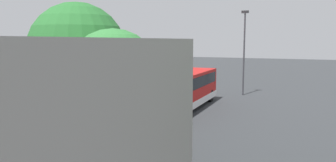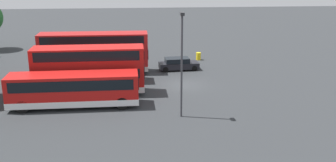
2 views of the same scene
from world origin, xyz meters
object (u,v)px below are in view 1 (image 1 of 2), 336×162
bus_double_decker_second (150,76)px  waste_bin_yellow (111,77)px  bus_single_deck_third (112,83)px  lamp_post_tall (244,47)px  car_hatchback_silver (128,80)px  bus_double_decker_fourth (80,73)px  bus_single_deck_near_end (183,90)px

bus_double_decker_second → waste_bin_yellow: 17.79m
bus_single_deck_third → lamp_post_tall: lamp_post_tall is taller
waste_bin_yellow → car_hatchback_silver: bearing=146.0°
bus_single_deck_third → bus_double_decker_fourth: bearing=1.1°
bus_single_deck_near_end → bus_double_decker_second: size_ratio=1.08×
car_hatchback_silver → waste_bin_yellow: car_hatchback_silver is taller
lamp_post_tall → bus_single_deck_third: bearing=38.1°
bus_single_deck_third → lamp_post_tall: 13.60m
lamp_post_tall → bus_single_deck_near_end: bearing=71.1°
bus_double_decker_fourth → waste_bin_yellow: bearing=-68.0°
bus_single_deck_third → waste_bin_yellow: 15.34m
bus_single_deck_near_end → bus_double_decker_second: (3.43, -0.99, 0.82)m
bus_single_deck_near_end → car_hatchback_silver: bus_single_deck_near_end is taller
bus_single_deck_near_end → car_hatchback_silver: (11.39, -10.32, -0.92)m
bus_double_decker_second → bus_double_decker_fourth: size_ratio=0.86×
bus_double_decker_second → bus_single_deck_near_end: bearing=163.9°
bus_double_decker_second → bus_double_decker_fourth: same height
bus_single_deck_near_end → bus_single_deck_third: (7.32, -0.84, -0.00)m
bus_single_deck_near_end → bus_double_decker_fourth: bus_double_decker_fourth is taller
bus_single_deck_near_end → bus_double_decker_fourth: (10.88, -0.77, 0.83)m
bus_single_deck_third → bus_single_deck_near_end: bearing=173.5°
bus_double_decker_second → waste_bin_yellow: bearing=-44.7°
bus_single_deck_near_end → bus_single_deck_third: size_ratio=1.09×
bus_single_deck_near_end → lamp_post_tall: bearing=-108.9°
bus_double_decker_second → car_hatchback_silver: size_ratio=2.22×
bus_single_deck_third → lamp_post_tall: size_ratio=1.21×
bus_single_deck_third → lamp_post_tall: (-10.39, -8.14, 3.31)m
bus_single_deck_near_end → waste_bin_yellow: 20.92m
bus_single_deck_near_end → car_hatchback_silver: 15.40m
bus_single_deck_third → waste_bin_yellow: bus_single_deck_third is taller
bus_single_deck_near_end → lamp_post_tall: lamp_post_tall is taller
car_hatchback_silver → lamp_post_tall: bearing=174.7°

